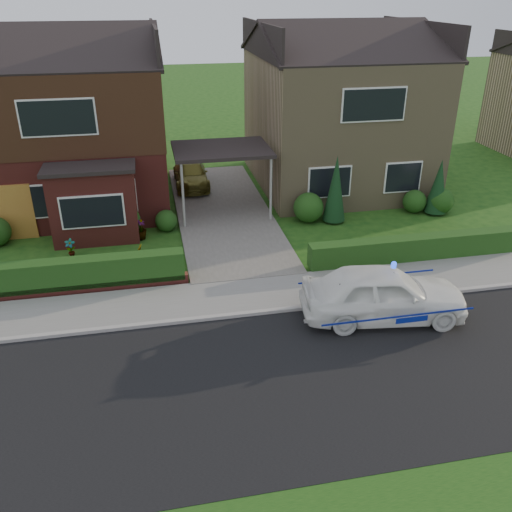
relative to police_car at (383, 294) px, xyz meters
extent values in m
plane|color=#174412|center=(-3.25, -2.22, -0.78)|extent=(120.00, 120.00, 0.00)
cube|color=black|center=(-3.25, -2.22, -0.78)|extent=(60.00, 6.00, 0.02)
cube|color=#9E9993|center=(-3.25, 0.83, -0.72)|extent=(60.00, 0.16, 0.12)
cube|color=slate|center=(-3.25, 1.88, -0.73)|extent=(60.00, 2.00, 0.10)
cube|color=#666059|center=(-3.25, 8.78, -0.72)|extent=(3.80, 12.00, 0.12)
cube|color=maroon|center=(-9.05, 11.78, 2.12)|extent=(7.20, 8.00, 5.80)
cube|color=white|center=(-10.63, 7.76, 0.62)|extent=(1.80, 0.08, 1.30)
cube|color=white|center=(-7.46, 7.76, 0.62)|extent=(1.60, 0.08, 1.30)
cube|color=white|center=(-9.05, 7.76, 3.62)|extent=(2.60, 0.08, 1.30)
cube|color=black|center=(-9.05, 11.78, 3.57)|extent=(7.26, 8.06, 2.90)
cube|color=maroon|center=(-8.18, 7.08, 0.57)|extent=(3.00, 1.40, 2.70)
cube|color=black|center=(-8.18, 7.08, 1.99)|extent=(3.20, 1.60, 0.14)
cube|color=#97825C|center=(2.55, 11.78, 2.12)|extent=(7.20, 8.00, 5.80)
cube|color=white|center=(0.97, 7.76, 0.62)|extent=(1.80, 0.08, 1.30)
cube|color=white|center=(4.14, 7.76, 0.62)|extent=(1.60, 0.08, 1.30)
cube|color=white|center=(2.55, 7.76, 3.62)|extent=(2.60, 0.08, 1.30)
cube|color=black|center=(-3.25, 8.78, 1.92)|extent=(3.80, 3.00, 0.14)
cylinder|color=gray|center=(-4.95, 7.38, 0.57)|extent=(0.10, 0.10, 2.70)
cylinder|color=gray|center=(-1.55, 7.38, 0.57)|extent=(0.10, 0.10, 2.70)
cube|color=#935F20|center=(-11.49, 7.74, 0.27)|extent=(2.20, 0.10, 2.10)
cube|color=maroon|center=(-9.05, 3.08, -0.60)|extent=(7.70, 0.25, 0.36)
cube|color=black|center=(-9.05, 3.23, -0.78)|extent=(7.50, 0.55, 0.90)
cube|color=black|center=(2.55, 3.13, -0.78)|extent=(7.50, 0.55, 0.80)
sphere|color=black|center=(-7.25, 7.08, -0.12)|extent=(1.32, 1.32, 1.32)
sphere|color=black|center=(-5.65, 7.38, -0.36)|extent=(0.84, 0.84, 0.84)
sphere|color=black|center=(-0.05, 7.18, -0.18)|extent=(1.20, 1.20, 1.20)
sphere|color=black|center=(4.55, 7.28, -0.30)|extent=(0.96, 0.96, 0.96)
sphere|color=black|center=(5.55, 6.98, -0.24)|extent=(1.08, 1.08, 1.08)
cone|color=black|center=(0.95, 6.98, 0.52)|extent=(0.90, 0.90, 2.60)
cone|color=black|center=(5.35, 6.98, 0.32)|extent=(0.90, 0.90, 2.20)
imported|color=white|center=(0.00, 0.00, 0.00)|extent=(2.42, 4.77, 1.56)
sphere|color=#193FF2|center=(0.23, 0.00, 0.86)|extent=(0.17, 0.17, 0.17)
cube|color=navy|center=(0.00, -0.92, -0.06)|extent=(4.21, 0.02, 0.05)
cube|color=navy|center=(0.00, 0.92, -0.06)|extent=(4.21, 0.01, 0.05)
ellipsoid|color=black|center=(-1.28, -0.10, 0.30)|extent=(0.22, 0.17, 0.21)
sphere|color=white|center=(-1.26, -0.16, 0.29)|extent=(0.11, 0.11, 0.11)
sphere|color=black|center=(-1.26, -0.12, 0.44)|extent=(0.13, 0.13, 0.13)
cone|color=black|center=(-1.30, -0.11, 0.50)|extent=(0.04, 0.04, 0.05)
cone|color=black|center=(-1.21, -0.11, 0.50)|extent=(0.04, 0.04, 0.05)
imported|color=brown|center=(-4.25, 12.25, -0.12)|extent=(1.52, 3.70, 1.07)
imported|color=gray|center=(-9.01, 5.69, -0.44)|extent=(0.39, 0.29, 0.68)
imported|color=gray|center=(-6.72, 4.73, -0.42)|extent=(0.50, 0.47, 0.71)
imported|color=gray|center=(-6.62, 6.78, -0.37)|extent=(0.58, 0.58, 0.82)
camera|label=1|loc=(-6.06, -12.07, 7.67)|focal=38.00mm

